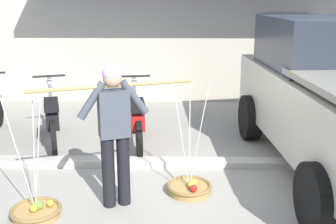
% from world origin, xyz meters
% --- Properties ---
extents(ground_plane, '(90.00, 90.00, 0.00)m').
position_xyz_m(ground_plane, '(0.00, 0.00, 0.00)').
color(ground_plane, '#9E998C').
extents(sidewalk_curb, '(20.00, 0.24, 0.10)m').
position_xyz_m(sidewalk_curb, '(0.00, 0.70, 0.05)').
color(sidewalk_curb, '#BAB4A5').
rests_on(sidewalk_curb, ground).
extents(fruit_vendor, '(1.76, 0.67, 1.70)m').
position_xyz_m(fruit_vendor, '(-0.38, -0.45, 0.98)').
color(fruit_vendor, black).
rests_on(fruit_vendor, ground).
extents(fruit_basket_left_side, '(0.57, 0.57, 1.45)m').
position_xyz_m(fruit_basket_left_side, '(0.50, -0.14, 0.08)').
color(fruit_basket_left_side, '#B2894C').
rests_on(fruit_basket_left_side, ground).
extents(fruit_basket_right_side, '(0.57, 0.57, 1.45)m').
position_xyz_m(fruit_basket_right_side, '(-1.24, -0.76, 0.08)').
color(fruit_basket_right_side, '#B2894C').
rests_on(fruit_basket_right_side, ground).
extents(motorcycle_second_in_row, '(0.71, 1.76, 1.09)m').
position_xyz_m(motorcycle_second_in_row, '(-1.72, 1.57, 0.45)').
color(motorcycle_second_in_row, black).
rests_on(motorcycle_second_in_row, ground).
extents(motorcycle_third_in_row, '(0.54, 1.81, 1.09)m').
position_xyz_m(motorcycle_third_in_row, '(-0.32, 1.58, 0.45)').
color(motorcycle_third_in_row, black).
rests_on(motorcycle_third_in_row, ground).
extents(storefront_building, '(13.00, 6.00, 4.20)m').
position_xyz_m(storefront_building, '(0.76, 6.93, 2.10)').
color(storefront_building, beige).
rests_on(storefront_building, ground).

